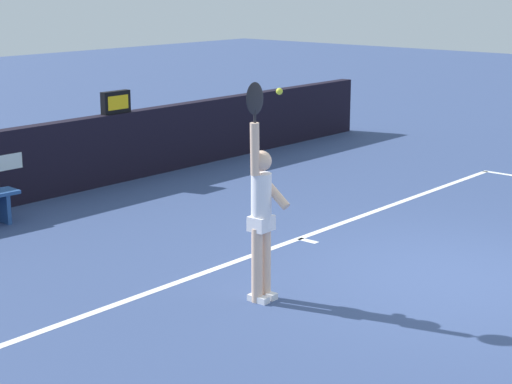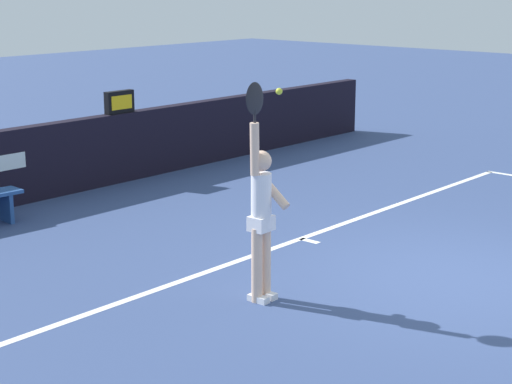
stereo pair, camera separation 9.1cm
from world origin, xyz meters
name	(u,v)px [view 1 (the left image)]	position (x,y,z in m)	size (l,w,h in m)	color
ground_plane	(459,278)	(0.00, 0.00, 0.00)	(60.00, 60.00, 0.00)	#344674
court_lines	(474,281)	(0.00, -0.19, 0.00)	(11.17, 5.30, 0.00)	white
back_wall	(88,153)	(0.00, 6.86, 0.59)	(14.95, 0.24, 1.19)	black
speed_display	(116,102)	(0.64, 6.86, 1.38)	(0.56, 0.13, 0.38)	black
tennis_player	(261,212)	(-2.07, 1.30, 0.99)	(0.44, 0.45, 2.41)	beige
tennis_ball	(279,91)	(-2.09, 1.04, 2.30)	(0.07, 0.07, 0.07)	#CFDA33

